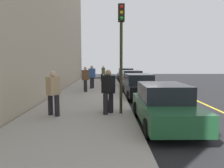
% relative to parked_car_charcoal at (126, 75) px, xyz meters
% --- Properties ---
extents(ground_plane, '(56.00, 56.00, 0.00)m').
position_rel_parked_car_charcoal_xyz_m(ground_plane, '(12.47, 0.06, -0.76)').
color(ground_plane, black).
extents(sidewalk, '(28.00, 4.60, 0.15)m').
position_rel_parked_car_charcoal_xyz_m(sidewalk, '(12.47, -3.24, -0.68)').
color(sidewalk, '#A39E93').
rests_on(sidewalk, ground).
extents(lane_stripe_centre, '(28.00, 0.14, 0.01)m').
position_rel_parked_car_charcoal_xyz_m(lane_stripe_centre, '(12.47, 3.26, -0.75)').
color(lane_stripe_centre, gold).
rests_on(lane_stripe_centre, ground).
extents(parked_car_charcoal, '(4.30, 1.90, 1.51)m').
position_rel_parked_car_charcoal_xyz_m(parked_car_charcoal, '(0.00, 0.00, 0.00)').
color(parked_car_charcoal, black).
rests_on(parked_car_charcoal, ground).
extents(parked_car_maroon, '(4.35, 1.98, 1.51)m').
position_rel_parked_car_charcoal_xyz_m(parked_car_maroon, '(6.55, 0.08, 0.00)').
color(parked_car_maroon, black).
rests_on(parked_car_maroon, ground).
extents(parked_car_black, '(4.65, 2.02, 1.51)m').
position_rel_parked_car_charcoal_xyz_m(parked_car_black, '(12.27, -0.03, 0.00)').
color(parked_car_black, black).
rests_on(parked_car_black, ground).
extents(parked_car_green, '(4.53, 1.91, 1.51)m').
position_rel_parked_car_charcoal_xyz_m(parked_car_green, '(18.85, 0.03, 0.00)').
color(parked_car_green, black).
rests_on(parked_car_green, ground).
extents(pedestrian_tan_coat, '(0.57, 0.54, 1.80)m').
position_rel_parked_car_charcoal_xyz_m(pedestrian_tan_coat, '(17.87, -4.20, 0.35)').
color(pedestrian_tan_coat, black).
rests_on(pedestrian_tan_coat, sidewalk).
extents(pedestrian_black_coat, '(0.54, 0.59, 1.84)m').
position_rel_parked_car_charcoal_xyz_m(pedestrian_black_coat, '(17.54, -2.00, 0.37)').
color(pedestrian_black_coat, black).
rests_on(pedestrian_black_coat, sidewalk).
extents(pedestrian_brown_coat, '(0.58, 0.54, 1.79)m').
position_rel_parked_car_charcoal_xyz_m(pedestrian_brown_coat, '(10.51, -3.67, 0.35)').
color(pedestrian_brown_coat, black).
rests_on(pedestrian_brown_coat, sidewalk).
extents(pedestrian_blue_coat, '(0.59, 0.56, 1.84)m').
position_rel_parked_car_charcoal_xyz_m(pedestrian_blue_coat, '(8.42, -3.34, 0.37)').
color(pedestrian_blue_coat, black).
rests_on(pedestrian_blue_coat, sidewalk).
extents(pedestrian_olive_coat, '(0.52, 0.55, 1.71)m').
position_rel_parked_car_charcoal_xyz_m(pedestrian_olive_coat, '(2.13, -2.57, 0.30)').
color(pedestrian_olive_coat, black).
rests_on(pedestrian_olive_coat, sidewalk).
extents(traffic_light_pole, '(0.35, 0.26, 4.49)m').
position_rel_parked_car_charcoal_xyz_m(traffic_light_pole, '(17.49, -1.46, 2.42)').
color(traffic_light_pole, '#2D2D19').
rests_on(traffic_light_pole, sidewalk).
extents(rolling_suitcase, '(0.34, 0.22, 0.85)m').
position_rel_parked_car_charcoal_xyz_m(rolling_suitcase, '(17.07, -1.96, -0.36)').
color(rolling_suitcase, '#471E19').
rests_on(rolling_suitcase, sidewalk).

